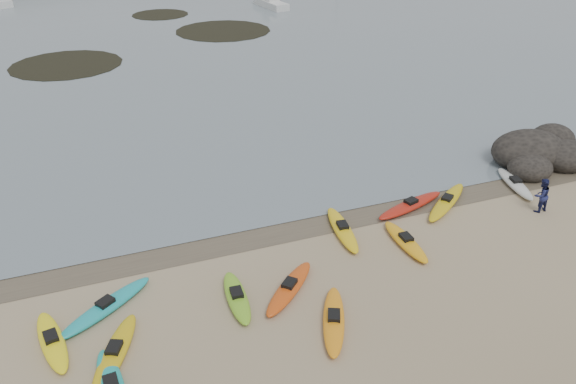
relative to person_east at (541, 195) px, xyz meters
name	(u,v)px	position (x,y,z in m)	size (l,w,h in m)	color
ground	(288,223)	(-10.64, 2.97, -0.79)	(600.00, 600.00, 0.00)	tan
wet_sand	(291,226)	(-10.64, 2.67, -0.78)	(60.00, 60.00, 0.00)	brown
kayaks	(306,267)	(-11.21, -0.39, -0.62)	(22.01, 9.20, 0.34)	gold
person_east	(541,195)	(0.00, 0.00, 0.00)	(0.77, 0.60, 1.58)	navy
rock_cluster	(540,157)	(3.62, 3.92, -0.52)	(5.54, 4.11, 2.00)	black
kelp_mats	(158,38)	(-10.48, 37.35, -0.76)	(23.60, 24.12, 0.04)	black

